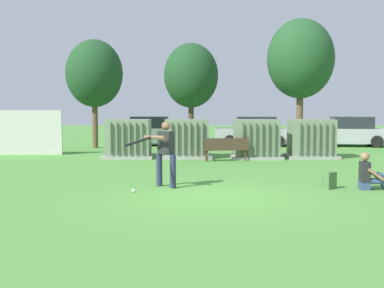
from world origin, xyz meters
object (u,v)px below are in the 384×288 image
at_px(transformer_mid_west, 187,139).
at_px(sports_ball, 133,191).
at_px(seated_spectator, 369,175).
at_px(parked_car_right_of_center, 349,132).
at_px(transformer_east, 311,139).
at_px(parked_car_left_of_center, 254,132).
at_px(backpack, 329,181).
at_px(parked_car_leftmost, 147,132).
at_px(batter, 165,151).
at_px(transformer_west, 129,139).
at_px(transformer_mid_east, 256,139).
at_px(park_bench, 226,148).

xyz_separation_m(transformer_mid_west, sports_ball, (-1.18, -8.58, -0.74)).
relative_size(seated_spectator, parked_car_right_of_center, 0.22).
distance_m(transformer_east, parked_car_left_of_center, 6.73).
relative_size(transformer_mid_west, parked_car_left_of_center, 0.49).
relative_size(backpack, parked_car_leftmost, 0.10).
bearing_deg(transformer_mid_west, sports_ball, -97.81).
bearing_deg(batter, transformer_east, 53.86).
distance_m(transformer_west, transformer_east, 7.69).
bearing_deg(transformer_mid_east, batter, -113.94).
bearing_deg(batter, backpack, -2.93).
xyz_separation_m(backpack, parked_car_right_of_center, (4.95, 14.29, 0.54)).
height_order(parked_car_leftmost, parked_car_right_of_center, same).
bearing_deg(transformer_mid_east, transformer_east, 6.85).
xyz_separation_m(transformer_east, batter, (-5.68, -7.78, 0.19)).
distance_m(backpack, parked_car_left_of_center, 14.53).
xyz_separation_m(transformer_west, parked_car_leftmost, (0.11, 6.84, -0.04)).
xyz_separation_m(transformer_mid_west, transformer_mid_east, (2.88, -0.28, 0.00)).
bearing_deg(parked_car_leftmost, parked_car_right_of_center, -2.48).
bearing_deg(park_bench, batter, -107.30).
height_order(sports_ball, parked_car_left_of_center, parked_car_left_of_center).
bearing_deg(transformer_mid_west, parked_car_right_of_center, 35.59).
bearing_deg(backpack, transformer_west, 128.46).
relative_size(transformer_mid_west, seated_spectator, 2.18).
bearing_deg(park_bench, parked_car_right_of_center, 46.43).
xyz_separation_m(batter, sports_ball, (-0.73, -0.80, -0.93)).
distance_m(transformer_east, parked_car_right_of_center, 7.24).
xyz_separation_m(transformer_west, batter, (2.01, -7.72, 0.19)).
bearing_deg(transformer_east, seated_spectator, -92.85).
xyz_separation_m(parked_car_leftmost, parked_car_left_of_center, (5.93, -0.26, 0.00)).
bearing_deg(parked_car_left_of_center, parked_car_right_of_center, -2.46).
xyz_separation_m(seated_spectator, parked_car_left_of_center, (-1.25, 14.61, 0.38)).
relative_size(transformer_west, batter, 1.21).
xyz_separation_m(park_bench, parked_car_right_of_center, (7.24, 7.61, 0.22)).
xyz_separation_m(batter, seated_spectator, (5.28, -0.31, -0.60)).
distance_m(transformer_mid_west, backpack, 8.89).
xyz_separation_m(transformer_east, parked_car_left_of_center, (-1.65, 6.52, -0.04)).
relative_size(park_bench, sports_ball, 20.47).
xyz_separation_m(sports_ball, parked_car_right_of_center, (9.98, 14.88, 0.71)).
bearing_deg(sports_ball, backpack, 6.62).
xyz_separation_m(transformer_mid_east, transformer_east, (2.35, 0.28, 0.00)).
relative_size(batter, seated_spectator, 1.81).
xyz_separation_m(transformer_west, sports_ball, (1.28, -8.52, -0.74)).
xyz_separation_m(transformer_west, park_bench, (4.03, -1.25, -0.25)).
relative_size(batter, sports_ball, 19.33).
distance_m(transformer_mid_east, sports_ball, 9.26).
distance_m(parked_car_leftmost, parked_car_right_of_center, 11.16).
relative_size(transformer_mid_east, sports_ball, 23.33).
bearing_deg(parked_car_right_of_center, transformer_east, -119.56).
height_order(transformer_west, sports_ball, transformer_west).
distance_m(sports_ball, seated_spectator, 6.03).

